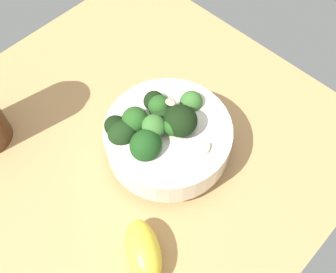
% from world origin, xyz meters
% --- Properties ---
extents(ground_plane, '(0.57, 0.57, 0.03)m').
position_xyz_m(ground_plane, '(0.00, 0.00, -0.02)').
color(ground_plane, tan).
extents(bowl_of_broccoli, '(0.17, 0.17, 0.10)m').
position_xyz_m(bowl_of_broccoli, '(0.02, -0.05, 0.04)').
color(bowl_of_broccoli, silver).
rests_on(bowl_of_broccoli, ground_plane).
extents(lemon_wedge, '(0.08, 0.09, 0.04)m').
position_xyz_m(lemon_wedge, '(-0.10, -0.13, 0.02)').
color(lemon_wedge, yellow).
rests_on(lemon_wedge, ground_plane).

